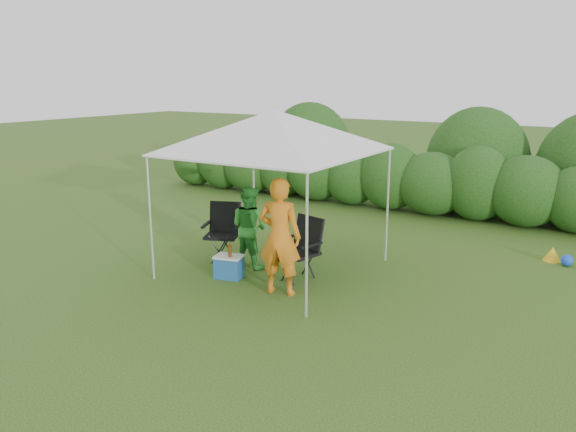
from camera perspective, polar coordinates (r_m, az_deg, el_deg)
The scene contains 10 objects.
ground at distance 9.74m, azimuth -2.92°, elevation -6.24°, with size 70.00×70.00×0.00m, color #3E601E.
hedge at distance 14.67m, azimuth 10.79°, elevation 3.76°, with size 14.75×1.53×1.80m.
canopy at distance 9.60m, azimuth -1.39°, elevation 8.59°, with size 3.10×3.10×2.83m.
chair_right at distance 9.50m, azimuth 1.49°, elevation -2.90°, with size 0.77×0.73×1.07m.
chair_left at distance 10.63m, azimuth -6.59°, elevation -1.15°, with size 0.80×0.78×1.07m.
man at distance 8.75m, azimuth -0.85°, elevation -2.11°, with size 0.68×0.45×1.88m, color orange.
woman at distance 10.12m, azimuth -3.94°, elevation -1.08°, with size 0.72×0.56×1.48m, color #2E8F30.
cooler at distance 9.71m, azimuth -6.01°, elevation -5.12°, with size 0.54×0.44×0.39m.
bottle at distance 9.54m, azimuth -5.92°, elevation -3.43°, with size 0.07×0.07×0.25m, color #592D0C.
lawn_toy at distance 11.59m, azimuth 25.57°, elevation -3.65°, with size 0.54×0.45×0.27m.
Camera 1 is at (5.20, -7.52, 3.37)m, focal length 35.00 mm.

